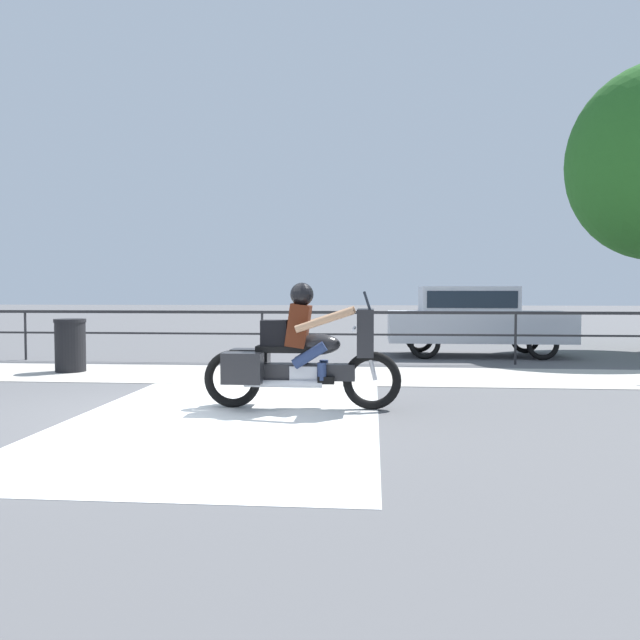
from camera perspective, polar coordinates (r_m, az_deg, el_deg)
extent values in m
plane|color=#565659|center=(7.78, -12.37, -8.20)|extent=(120.00, 120.00, 0.00)
cube|color=#B7B2A8|center=(11.03, -7.10, -4.95)|extent=(44.00, 2.40, 0.01)
cube|color=silver|center=(7.43, -8.39, -8.64)|extent=(3.49, 6.00, 0.01)
cube|color=#232326|center=(12.85, -5.32, 0.72)|extent=(36.00, 0.04, 0.06)
cube|color=#232326|center=(12.87, -5.31, -1.27)|extent=(36.00, 0.03, 0.04)
cylinder|color=#232326|center=(14.66, -25.33, -1.25)|extent=(0.05, 0.05, 1.06)
cylinder|color=#232326|center=(12.88, -5.31, -1.51)|extent=(0.05, 0.05, 1.06)
cylinder|color=#232326|center=(12.98, 17.44, -1.58)|extent=(0.05, 0.05, 1.06)
torus|color=black|center=(7.70, 4.77, -5.54)|extent=(0.72, 0.11, 0.72)
torus|color=black|center=(7.90, -8.00, -5.35)|extent=(0.72, 0.11, 0.72)
cube|color=#232326|center=(7.74, -1.70, -4.75)|extent=(1.32, 0.22, 0.20)
cube|color=silver|center=(7.74, -1.44, -5.12)|extent=(0.34, 0.26, 0.26)
ellipsoid|color=#232326|center=(7.68, -0.15, -2.24)|extent=(0.55, 0.30, 0.26)
cube|color=black|center=(7.73, -2.98, -2.66)|extent=(0.77, 0.28, 0.08)
cube|color=#232326|center=(7.64, 4.19, -1.14)|extent=(0.20, 0.57, 0.57)
cube|color=#1E232B|center=(7.63, 4.35, 1.76)|extent=(0.10, 0.48, 0.24)
cylinder|color=silver|center=(7.64, 3.14, -0.77)|extent=(0.04, 0.70, 0.04)
cylinder|color=silver|center=(7.63, -3.40, -5.85)|extent=(0.96, 0.09, 0.09)
cube|color=#232326|center=(7.61, -7.09, -4.37)|extent=(0.48, 0.28, 0.37)
cube|color=#232326|center=(8.07, -6.38, -3.97)|extent=(0.48, 0.28, 0.37)
cylinder|color=silver|center=(7.67, 4.56, -3.35)|extent=(0.20, 0.06, 0.59)
cube|color=#4C1E0F|center=(7.69, -1.96, -0.51)|extent=(0.31, 0.36, 0.55)
sphere|color=tan|center=(7.68, -1.67, 2.21)|extent=(0.23, 0.23, 0.23)
sphere|color=black|center=(7.68, -1.67, 2.36)|extent=(0.29, 0.29, 0.29)
cylinder|color=navy|center=(7.55, -0.96, -3.24)|extent=(0.44, 0.13, 0.34)
cylinder|color=navy|center=(7.56, 0.17, -4.72)|extent=(0.11, 0.11, 0.21)
cube|color=black|center=(7.57, 0.55, -5.52)|extent=(0.20, 0.10, 0.09)
cylinder|color=navy|center=(7.85, -0.74, -3.01)|extent=(0.44, 0.13, 0.34)
cylinder|color=navy|center=(7.86, 0.35, -4.44)|extent=(0.11, 0.11, 0.21)
cube|color=black|center=(7.87, 0.72, -5.21)|extent=(0.20, 0.10, 0.09)
cylinder|color=tan|center=(7.36, 0.40, -0.01)|extent=(0.71, 0.09, 0.31)
cylinder|color=tan|center=(7.95, 0.74, 0.19)|extent=(0.71, 0.09, 0.31)
cube|color=black|center=(7.74, -4.17, -1.22)|extent=(0.32, 0.25, 0.33)
cube|color=#B7BCC4|center=(14.47, 14.20, -0.56)|extent=(3.99, 1.68, 0.66)
cube|color=#B7BCC4|center=(14.41, 13.28, 1.87)|extent=(2.08, 1.48, 0.56)
cube|color=#19232D|center=(14.59, 17.24, 1.84)|extent=(0.04, 1.31, 0.45)
cube|color=#19232D|center=(14.41, 13.28, 1.87)|extent=(1.91, 1.51, 0.37)
torus|color=black|center=(13.99, 19.71, -2.10)|extent=(0.68, 0.11, 0.68)
torus|color=black|center=(15.49, 18.25, -1.64)|extent=(0.68, 0.11, 0.68)
torus|color=black|center=(13.57, 9.54, -2.13)|extent=(0.68, 0.11, 0.68)
torus|color=black|center=(15.11, 9.07, -1.65)|extent=(0.68, 0.11, 0.68)
cylinder|color=black|center=(12.11, -21.86, -2.32)|extent=(0.53, 0.53, 0.90)
cylinder|color=black|center=(12.08, -21.90, -0.05)|extent=(0.56, 0.56, 0.06)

